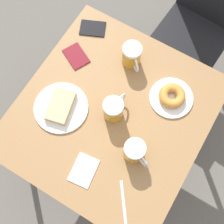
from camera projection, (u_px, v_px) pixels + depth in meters
ground_plane at (112, 147)px, 2.09m from camera, size 8.00×8.00×0.00m
table at (112, 118)px, 1.48m from camera, size 0.84×0.89×0.71m
chair at (203, 17)px, 1.76m from camera, size 0.43×0.43×0.93m
plate_with_cake at (61, 107)px, 1.41m from camera, size 0.25×0.25×0.04m
plate_with_donut at (172, 97)px, 1.42m from camera, size 0.20×0.20×0.05m
beer_mug_left at (132, 56)px, 1.45m from camera, size 0.11×0.11×0.12m
beer_mug_center at (135, 152)px, 1.30m from camera, size 0.13×0.09×0.12m
beer_mug_right at (114, 108)px, 1.36m from camera, size 0.09×0.13×0.12m
napkin_folded at (84, 170)px, 1.33m from camera, size 0.11×0.14×0.00m
fork at (123, 202)px, 1.29m from camera, size 0.11×0.15×0.00m
passport_near_edge at (76, 56)px, 1.51m from camera, size 0.15×0.14×0.01m
passport_far_edge at (93, 28)px, 1.56m from camera, size 0.15×0.13×0.01m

